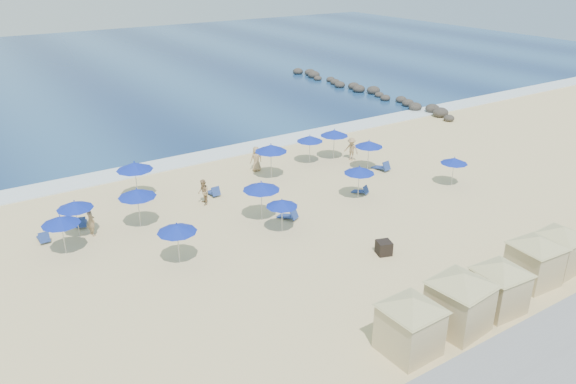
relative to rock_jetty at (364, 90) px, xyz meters
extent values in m
plane|color=beige|center=(-24.01, -24.90, -0.36)|extent=(160.00, 160.00, 0.00)
cube|color=navy|center=(-24.01, 30.10, -0.33)|extent=(160.00, 80.00, 0.06)
cube|color=white|center=(-24.01, -9.40, -0.32)|extent=(160.00, 2.50, 0.08)
cube|color=gray|center=(-24.01, -37.90, 0.19)|extent=(160.00, 2.20, 1.10)
ellipsoid|color=#292522|center=(-0.61, -12.90, -0.09)|extent=(1.00, 1.00, 0.65)
ellipsoid|color=#292522|center=(-0.13, -11.40, 0.05)|extent=(1.48, 1.48, 0.96)
ellipsoid|color=#292522|center=(0.35, -9.90, 0.02)|extent=(1.40, 1.40, 0.91)
ellipsoid|color=#292522|center=(-0.49, -8.40, 0.00)|extent=(1.32, 1.32, 0.86)
ellipsoid|color=#292522|center=(-0.01, -6.90, -0.02)|extent=(1.24, 1.24, 0.81)
ellipsoid|color=#292522|center=(0.47, -5.40, -0.04)|extent=(1.16, 1.16, 0.75)
ellipsoid|color=#292522|center=(-0.37, -3.90, -0.06)|extent=(1.08, 1.08, 0.70)
ellipsoid|color=#292522|center=(0.11, -2.40, -0.09)|extent=(1.00, 1.00, 0.65)
ellipsoid|color=#292522|center=(0.59, -0.90, 0.05)|extent=(1.48, 1.48, 0.96)
ellipsoid|color=#292522|center=(-0.25, 0.60, 0.02)|extent=(1.40, 1.40, 0.91)
ellipsoid|color=#292522|center=(0.23, 2.10, 0.00)|extent=(1.32, 1.32, 0.86)
ellipsoid|color=#292522|center=(-0.61, 3.60, -0.02)|extent=(1.24, 1.24, 0.81)
ellipsoid|color=#292522|center=(-0.13, 5.10, -0.04)|extent=(1.16, 1.16, 0.75)
ellipsoid|color=#292522|center=(0.35, 6.60, -0.06)|extent=(1.08, 1.08, 0.70)
ellipsoid|color=#292522|center=(-0.49, 8.10, -0.09)|extent=(1.00, 1.00, 0.65)
ellipsoid|color=#292522|center=(-0.01, 9.60, 0.05)|extent=(1.48, 1.48, 0.96)
ellipsoid|color=#292522|center=(0.47, 11.10, 0.02)|extent=(1.40, 1.40, 0.91)
ellipsoid|color=#292522|center=(-0.37, 12.60, 0.00)|extent=(1.32, 1.32, 0.86)
cube|color=black|center=(-22.66, -28.30, 0.00)|extent=(0.93, 0.93, 0.73)
cube|color=#C4B186|center=(-27.13, -34.66, 0.64)|extent=(2.06, 2.06, 2.01)
cube|color=tan|center=(-27.13, -34.66, 1.65)|extent=(2.17, 2.17, 0.08)
pyramid|color=tan|center=(-27.13, -34.66, 2.15)|extent=(4.40, 4.40, 0.50)
cube|color=#C4B186|center=(-24.34, -34.69, 0.71)|extent=(2.34, 2.34, 2.14)
cube|color=tan|center=(-24.34, -34.69, 1.78)|extent=(2.46, 2.46, 0.09)
pyramid|color=tan|center=(-24.34, -34.69, 2.31)|extent=(4.66, 4.66, 0.53)
cube|color=#C4B186|center=(-21.83, -34.75, 0.60)|extent=(2.05, 2.05, 1.92)
cube|color=tan|center=(-21.83, -34.75, 1.56)|extent=(2.15, 2.15, 0.08)
pyramid|color=tan|center=(-21.83, -34.75, 2.04)|extent=(4.21, 4.21, 0.48)
cube|color=#C4B186|center=(-18.58, -34.24, 0.63)|extent=(2.10, 2.10, 1.98)
cube|color=tan|center=(-18.58, -34.24, 1.62)|extent=(2.21, 2.21, 0.08)
pyramid|color=tan|center=(-18.58, -34.24, 2.12)|extent=(4.34, 4.34, 0.50)
cube|color=#C4B186|center=(-16.53, -34.19, 0.59)|extent=(2.02, 2.02, 1.91)
cube|color=tan|center=(-16.53, -34.19, 1.55)|extent=(2.12, 2.12, 0.08)
pyramid|color=tan|center=(-16.53, -34.19, 2.03)|extent=(4.18, 4.18, 0.48)
cylinder|color=#A5A8AD|center=(-35.55, -17.56, 0.53)|extent=(0.05, 0.05, 1.79)
cone|color=#0E2399|center=(-35.55, -17.56, 1.60)|extent=(1.98, 1.98, 0.42)
sphere|color=#0E2399|center=(-35.55, -17.56, 1.86)|extent=(0.08, 0.08, 0.08)
cylinder|color=#A5A8AD|center=(-36.65, -19.10, 0.53)|extent=(0.05, 0.05, 1.79)
cone|color=#0E2399|center=(-36.65, -19.10, 1.60)|extent=(1.98, 1.98, 0.42)
sphere|color=#0E2399|center=(-36.65, -19.10, 1.86)|extent=(0.08, 0.08, 0.08)
cylinder|color=#A5A8AD|center=(-32.28, -18.25, 0.62)|extent=(0.05, 0.05, 1.96)
cone|color=#0E2399|center=(-32.28, -18.25, 1.78)|extent=(2.17, 2.17, 0.46)
sphere|color=#0E2399|center=(-32.28, -18.25, 2.06)|extent=(0.08, 0.08, 0.08)
cylinder|color=#A5A8AD|center=(-32.01, -23.28, 0.55)|extent=(0.05, 0.05, 1.83)
cone|color=#0E2399|center=(-32.01, -23.28, 1.64)|extent=(2.02, 2.02, 0.43)
sphere|color=#0E2399|center=(-32.01, -23.28, 1.90)|extent=(0.08, 0.08, 0.08)
cylinder|color=#A5A8AD|center=(-31.06, -14.36, 0.68)|extent=(0.05, 0.05, 2.08)
cone|color=#0E2399|center=(-31.06, -14.36, 1.91)|extent=(2.30, 2.30, 0.49)
sphere|color=#0E2399|center=(-31.06, -14.36, 2.21)|extent=(0.09, 0.09, 0.09)
cylinder|color=#A5A8AD|center=(-25.93, -21.29, 0.63)|extent=(0.05, 0.05, 1.99)
cone|color=#0E2399|center=(-25.93, -21.29, 1.81)|extent=(2.20, 2.20, 0.47)
sphere|color=#0E2399|center=(-25.93, -21.29, 2.10)|extent=(0.08, 0.08, 0.08)
cylinder|color=#A5A8AD|center=(-25.75, -23.22, 0.45)|extent=(0.04, 0.04, 1.63)
cone|color=#0E2399|center=(-25.75, -23.22, 1.42)|extent=(1.80, 1.80, 0.39)
sphere|color=#0E2399|center=(-25.75, -23.22, 1.65)|extent=(0.07, 0.07, 0.07)
cylinder|color=#A5A8AD|center=(-21.99, -15.95, 0.66)|extent=(0.05, 0.05, 2.04)
cone|color=#0E2399|center=(-21.99, -15.95, 1.86)|extent=(2.25, 2.25, 0.48)
sphere|color=#0E2399|center=(-21.99, -15.95, 2.16)|extent=(0.09, 0.09, 0.09)
cylinder|color=#A5A8AD|center=(-19.13, -21.96, 0.53)|extent=(0.05, 0.05, 1.78)
cone|color=#0E2399|center=(-19.13, -21.96, 1.58)|extent=(1.97, 1.97, 0.42)
sphere|color=#0E2399|center=(-19.13, -21.96, 1.84)|extent=(0.07, 0.07, 0.07)
cylinder|color=#A5A8AD|center=(-18.02, -14.96, 0.53)|extent=(0.05, 0.05, 1.78)
cone|color=#0E2399|center=(-18.02, -14.96, 1.58)|extent=(1.96, 1.96, 0.42)
sphere|color=#0E2399|center=(-18.02, -14.96, 1.84)|extent=(0.07, 0.07, 0.07)
cylinder|color=#A5A8AD|center=(-15.27, -18.40, 0.55)|extent=(0.05, 0.05, 1.82)
cone|color=#0E2399|center=(-15.27, -18.40, 1.63)|extent=(2.01, 2.01, 0.43)
sphere|color=#0E2399|center=(-15.27, -18.40, 1.89)|extent=(0.08, 0.08, 0.08)
cylinder|color=#A5A8AD|center=(-12.43, -23.79, 0.46)|extent=(0.04, 0.04, 1.64)
cone|color=#0E2399|center=(-12.43, -23.79, 1.43)|extent=(1.81, 1.81, 0.39)
sphere|color=#0E2399|center=(-12.43, -23.79, 1.67)|extent=(0.07, 0.07, 0.07)
cylinder|color=#A5A8AD|center=(-15.93, -15.20, 0.59)|extent=(0.05, 0.05, 1.91)
cone|color=#0E2399|center=(-15.93, -15.20, 1.73)|extent=(2.11, 2.11, 0.45)
sphere|color=#0E2399|center=(-15.93, -15.20, 2.00)|extent=(0.08, 0.08, 0.08)
cube|color=navy|center=(-37.34, -16.86, -0.20)|extent=(0.57, 1.19, 0.32)
cube|color=navy|center=(-37.34, -17.36, 0.03)|extent=(0.56, 0.33, 0.57)
cube|color=navy|center=(-35.07, -16.13, -0.20)|extent=(0.89, 1.33, 0.34)
cube|color=navy|center=(-35.21, -16.62, 0.05)|extent=(0.64, 0.48, 0.59)
cube|color=navy|center=(-26.73, -16.29, -0.20)|extent=(0.61, 1.22, 0.33)
cube|color=navy|center=(-26.71, -16.79, 0.04)|extent=(0.58, 0.35, 0.58)
cube|color=navy|center=(-24.59, -21.95, -0.20)|extent=(1.02, 1.33, 0.33)
cube|color=navy|center=(-24.38, -22.40, 0.04)|extent=(0.65, 0.54, 0.58)
cube|color=navy|center=(-18.53, -21.42, -0.22)|extent=(0.88, 1.17, 0.29)
cube|color=navy|center=(-18.35, -21.82, -0.01)|extent=(0.57, 0.46, 0.51)
cube|color=navy|center=(-14.47, -18.91, -0.18)|extent=(0.77, 1.38, 0.36)
cube|color=navy|center=(-14.40, -19.46, 0.08)|extent=(0.66, 0.43, 0.64)
imported|color=#A5845B|center=(-34.88, -17.72, 0.55)|extent=(0.54, 0.73, 1.83)
imported|color=#A5845B|center=(-27.85, -17.38, 0.46)|extent=(0.78, 0.91, 1.64)
imported|color=#A5845B|center=(-14.95, -16.11, 0.51)|extent=(1.03, 1.29, 1.75)
imported|color=#A5845B|center=(-22.14, -14.14, 0.55)|extent=(0.94, 0.66, 1.82)
camera|label=1|loc=(-41.02, -47.15, 14.37)|focal=35.00mm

